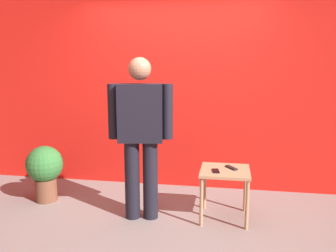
{
  "coord_description": "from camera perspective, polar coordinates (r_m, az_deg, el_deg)",
  "views": [
    {
      "loc": [
        0.69,
        -3.26,
        1.66
      ],
      "look_at": [
        0.02,
        0.55,
        0.98
      ],
      "focal_mm": 37.65,
      "sensor_mm": 36.0,
      "label": 1
    }
  ],
  "objects": [
    {
      "name": "cell_phone",
      "position": [
        3.77,
        7.73,
        -7.22
      ],
      "size": [
        0.09,
        0.15,
        0.01
      ],
      "primitive_type": "cube",
      "rotation": [
        0.0,
        0.0,
        0.16
      ],
      "color": "black",
      "rests_on": "side_table"
    },
    {
      "name": "ground_plane",
      "position": [
        3.73,
        -1.85,
        -16.52
      ],
      "size": [
        12.0,
        12.0,
        0.0
      ],
      "primitive_type": "plane",
      "color": "gray"
    },
    {
      "name": "potted_plant",
      "position": [
        4.57,
        -19.32,
        -6.54
      ],
      "size": [
        0.44,
        0.44,
        0.69
      ],
      "color": "brown",
      "rests_on": "ground_plane"
    },
    {
      "name": "back_wall_red",
      "position": [
        4.75,
        1.61,
        7.63
      ],
      "size": [
        6.08,
        0.12,
        2.94
      ],
      "primitive_type": "cube",
      "color": "red",
      "rests_on": "ground_plane"
    },
    {
      "name": "standing_person",
      "position": [
        3.72,
        -4.46,
        -0.75
      ],
      "size": [
        0.69,
        0.3,
        1.73
      ],
      "color": "black",
      "rests_on": "ground_plane"
    },
    {
      "name": "tv_remote",
      "position": [
        3.89,
        10.22,
        -6.65
      ],
      "size": [
        0.13,
        0.16,
        0.02
      ],
      "primitive_type": "cube",
      "rotation": [
        0.0,
        0.0,
        0.62
      ],
      "color": "black",
      "rests_on": "side_table"
    },
    {
      "name": "side_table",
      "position": [
        3.87,
        9.2,
        -8.16
      ],
      "size": [
        0.52,
        0.52,
        0.55
      ],
      "color": "tan",
      "rests_on": "ground_plane"
    }
  ]
}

